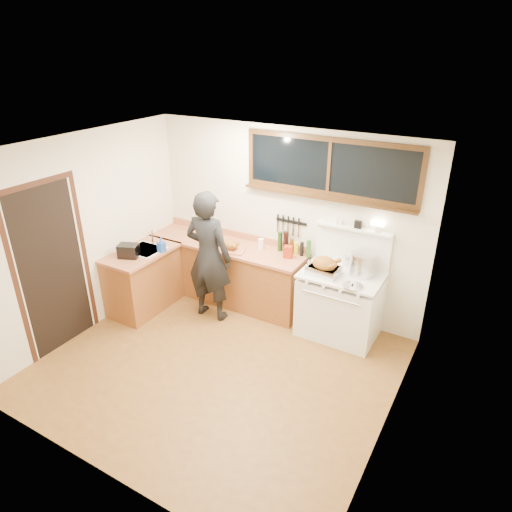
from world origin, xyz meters
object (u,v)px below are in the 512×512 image
Objects in this scene: man at (209,256)px; roast_turkey at (324,267)px; vintage_stove at (340,303)px; cutting_board at (230,247)px.

man reaches higher than roast_turkey.
man is at bearing -164.41° from vintage_stove.
man reaches higher than cutting_board.
cutting_board is at bearing 179.65° from roast_turkey.
roast_turkey is at bearing -148.21° from vintage_stove.
vintage_stove reaches higher than roast_turkey.
cutting_board is at bearing -175.85° from vintage_stove.
man is 4.24× the size of roast_turkey.
cutting_board is (-1.63, -0.12, 0.49)m from vintage_stove.
roast_turkey is (1.53, 0.36, 0.07)m from man.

